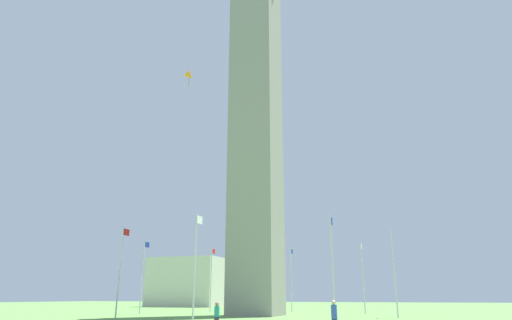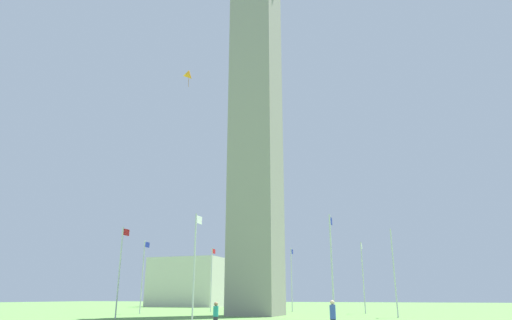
% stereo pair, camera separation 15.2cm
% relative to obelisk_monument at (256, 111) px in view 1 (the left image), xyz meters
% --- Properties ---
extents(ground_plane, '(260.00, 260.00, 0.00)m').
position_rel_obelisk_monument_xyz_m(ground_plane, '(0.00, 0.00, -23.74)').
color(ground_plane, '#609347').
extents(obelisk_monument, '(5.22, 5.22, 47.48)m').
position_rel_obelisk_monument_xyz_m(obelisk_monument, '(0.00, 0.00, 0.00)').
color(obelisk_monument, gray).
rests_on(obelisk_monument, ground).
extents(flagpole_n, '(1.12, 0.14, 8.56)m').
position_rel_obelisk_monument_xyz_m(flagpole_n, '(14.61, 0.00, -19.07)').
color(flagpole_n, silver).
rests_on(flagpole_n, ground).
extents(flagpole_ne, '(1.12, 0.14, 8.56)m').
position_rel_obelisk_monument_xyz_m(flagpole_ne, '(10.35, 10.29, -19.07)').
color(flagpole_ne, silver).
rests_on(flagpole_ne, ground).
extents(flagpole_e, '(1.12, 0.14, 8.56)m').
position_rel_obelisk_monument_xyz_m(flagpole_e, '(0.06, 14.55, -19.07)').
color(flagpole_e, silver).
rests_on(flagpole_e, ground).
extents(flagpole_se, '(1.12, 0.14, 8.56)m').
position_rel_obelisk_monument_xyz_m(flagpole_se, '(-10.23, 10.29, -19.07)').
color(flagpole_se, silver).
rests_on(flagpole_se, ground).
extents(flagpole_s, '(1.12, 0.14, 8.56)m').
position_rel_obelisk_monument_xyz_m(flagpole_s, '(-14.50, 0.00, -19.07)').
color(flagpole_s, silver).
rests_on(flagpole_s, ground).
extents(flagpole_sw, '(1.12, 0.14, 8.56)m').
position_rel_obelisk_monument_xyz_m(flagpole_sw, '(-10.23, -10.29, -19.07)').
color(flagpole_sw, silver).
rests_on(flagpole_sw, ground).
extents(flagpole_w, '(1.12, 0.14, 8.56)m').
position_rel_obelisk_monument_xyz_m(flagpole_w, '(0.06, -14.55, -19.07)').
color(flagpole_w, silver).
rests_on(flagpole_w, ground).
extents(flagpole_nw, '(1.12, 0.14, 8.56)m').
position_rel_obelisk_monument_xyz_m(flagpole_nw, '(10.35, -10.29, -19.07)').
color(flagpole_nw, silver).
rests_on(flagpole_nw, ground).
extents(person_teal_shirt, '(0.32, 0.32, 1.64)m').
position_rel_obelisk_monument_xyz_m(person_teal_shirt, '(-21.41, -5.16, -22.93)').
color(person_teal_shirt, '#2D2D38').
rests_on(person_teal_shirt, ground).
extents(person_blue_shirt, '(0.32, 0.32, 1.77)m').
position_rel_obelisk_monument_xyz_m(person_blue_shirt, '(-22.09, -12.39, -22.86)').
color(person_blue_shirt, '#2D2D38').
rests_on(person_blue_shirt, ground).
extents(kite_orange_delta, '(1.43, 1.38, 1.78)m').
position_rel_obelisk_monument_xyz_m(kite_orange_delta, '(-11.47, 3.09, -0.40)').
color(kite_orange_delta, orange).
extents(distant_building, '(18.58, 14.81, 9.76)m').
position_rel_obelisk_monument_xyz_m(distant_building, '(42.59, 28.82, -18.86)').
color(distant_building, beige).
rests_on(distant_building, ground).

